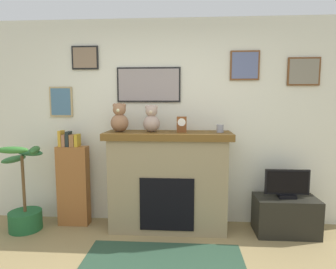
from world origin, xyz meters
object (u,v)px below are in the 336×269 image
at_px(television, 287,184).
at_px(teddy_bear_tan, 120,119).
at_px(potted_plant, 25,203).
at_px(tv_stand, 285,215).
at_px(mantel_clock, 182,124).
at_px(teddy_bear_grey, 152,120).
at_px(fireplace, 168,180).
at_px(bookshelf, 73,182).
at_px(candle_jar, 220,129).

height_order(television, teddy_bear_tan, teddy_bear_tan).
distance_m(potted_plant, tv_stand, 3.15).
relative_size(television, mantel_clock, 2.75).
distance_m(potted_plant, teddy_bear_grey, 1.86).
xyz_separation_m(fireplace, potted_plant, (-1.75, -0.16, -0.28)).
relative_size(mantel_clock, teddy_bear_tan, 0.53).
bearing_deg(mantel_clock, tv_stand, -1.92).
height_order(potted_plant, television, potted_plant).
bearing_deg(teddy_bear_tan, teddy_bear_grey, 0.00).
xyz_separation_m(bookshelf, candle_jar, (1.83, -0.06, 0.70)).
distance_m(fireplace, television, 1.41).
distance_m(bookshelf, teddy_bear_grey, 1.30).
bearing_deg(bookshelf, candle_jar, -1.79).
distance_m(potted_plant, candle_jar, 2.54).
xyz_separation_m(potted_plant, television, (3.15, 0.10, 0.27)).
xyz_separation_m(television, mantel_clock, (-1.24, 0.04, 0.70)).
height_order(potted_plant, teddy_bear_tan, teddy_bear_tan).
bearing_deg(television, teddy_bear_tan, 178.74).
xyz_separation_m(potted_plant, tv_stand, (3.15, 0.10, -0.11)).
distance_m(fireplace, mantel_clock, 0.71).
bearing_deg(potted_plant, teddy_bear_tan, 7.01).
height_order(fireplace, bookshelf, bookshelf).
relative_size(candle_jar, mantel_clock, 0.51).
relative_size(tv_stand, candle_jar, 7.61).
bearing_deg(mantel_clock, fireplace, 173.34).
bearing_deg(candle_jar, teddy_bear_grey, -179.97).
xyz_separation_m(tv_stand, mantel_clock, (-1.24, 0.04, 1.08)).
height_order(candle_jar, mantel_clock, mantel_clock).
distance_m(mantel_clock, teddy_bear_tan, 0.75).
relative_size(tv_stand, teddy_bear_grey, 2.20).
bearing_deg(mantel_clock, bookshelf, 177.57).
distance_m(bookshelf, candle_jar, 1.96).
xyz_separation_m(fireplace, tv_stand, (1.40, -0.06, -0.39)).
relative_size(potted_plant, television, 2.09).
bearing_deg(teddy_bear_grey, mantel_clock, -0.13).
distance_m(mantel_clock, teddy_bear_grey, 0.36).
bearing_deg(fireplace, bookshelf, 178.14).
bearing_deg(television, potted_plant, -178.20).
bearing_deg(bookshelf, mantel_clock, -2.43).
relative_size(bookshelf, television, 2.37).
bearing_deg(mantel_clock, potted_plant, -175.75).
bearing_deg(potted_plant, candle_jar, 3.47).
height_order(fireplace, mantel_clock, mantel_clock).
relative_size(bookshelf, potted_plant, 1.13).
height_order(fireplace, teddy_bear_grey, teddy_bear_grey).
relative_size(teddy_bear_tan, teddy_bear_grey, 1.07).
relative_size(fireplace, tv_stand, 2.12).
relative_size(tv_stand, television, 1.40).
relative_size(television, candle_jar, 5.44).
bearing_deg(fireplace, tv_stand, -2.47).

